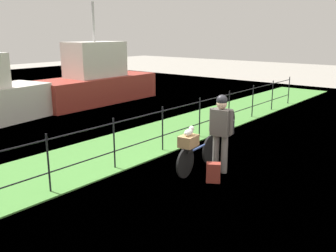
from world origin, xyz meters
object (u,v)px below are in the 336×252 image
(bicycle_parked, at_px, (223,124))
(moored_boat_near, at_px, (96,81))
(backpack_on_paving, at_px, (213,173))
(cyclist_person, at_px, (221,127))
(mooring_bollard, at_px, (231,127))
(terrier_dog, at_px, (189,132))
(bicycle_main, at_px, (198,155))
(wooden_crate, at_px, (188,141))

(bicycle_parked, height_order, moored_boat_near, moored_boat_near)
(backpack_on_paving, distance_m, bicycle_parked, 3.60)
(cyclist_person, height_order, mooring_bollard, cyclist_person)
(terrier_dog, height_order, cyclist_person, cyclist_person)
(mooring_bollard, distance_m, moored_boat_near, 7.19)
(bicycle_main, xyz_separation_m, moored_boat_near, (3.99, 8.05, 0.58))
(mooring_bollard, bearing_deg, backpack_on_paving, -155.42)
(cyclist_person, relative_size, bicycle_parked, 1.00)
(backpack_on_paving, height_order, bicycle_parked, bicycle_parked)
(wooden_crate, distance_m, moored_boat_near, 9.21)
(bicycle_main, distance_m, mooring_bollard, 3.26)
(mooring_bollard, height_order, bicycle_parked, bicycle_parked)
(bicycle_main, distance_m, wooden_crate, 0.58)
(bicycle_main, relative_size, mooring_bollard, 4.18)
(bicycle_main, bearing_deg, cyclist_person, -63.58)
(wooden_crate, xyz_separation_m, bicycle_parked, (3.22, 1.09, -0.42))
(moored_boat_near, bearing_deg, cyclist_person, -114.01)
(terrier_dog, distance_m, moored_boat_near, 9.19)
(mooring_bollard, relative_size, moored_boat_near, 0.07)
(cyclist_person, relative_size, mooring_bollard, 4.09)
(terrier_dog, xyz_separation_m, mooring_bollard, (3.49, 0.99, -0.75))
(mooring_bollard, height_order, moored_boat_near, moored_boat_near)
(wooden_crate, bearing_deg, moored_boat_near, 61.50)
(wooden_crate, height_order, backpack_on_paving, wooden_crate)
(backpack_on_paving, xyz_separation_m, mooring_bollard, (3.46, 1.58, 0.01))
(backpack_on_paving, height_order, moored_boat_near, moored_boat_near)
(cyclist_person, height_order, moored_boat_near, moored_boat_near)
(wooden_crate, relative_size, bicycle_parked, 0.24)
(wooden_crate, height_order, mooring_bollard, wooden_crate)
(mooring_bollard, bearing_deg, terrier_dog, -164.13)
(bicycle_main, height_order, terrier_dog, terrier_dog)
(wooden_crate, relative_size, moored_boat_near, 0.07)
(cyclist_person, distance_m, moored_boat_near, 9.29)
(bicycle_parked, bearing_deg, bicycle_main, -159.58)
(bicycle_main, relative_size, backpack_on_paving, 4.31)
(backpack_on_paving, relative_size, mooring_bollard, 0.97)
(wooden_crate, relative_size, backpack_on_paving, 0.99)
(mooring_bollard, xyz_separation_m, bicycle_parked, (-0.29, 0.10, 0.13))
(moored_boat_near, bearing_deg, bicycle_main, -116.38)
(cyclist_person, distance_m, bicycle_parked, 3.07)
(bicycle_main, height_order, wooden_crate, wooden_crate)
(moored_boat_near, bearing_deg, backpack_on_paving, -116.59)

